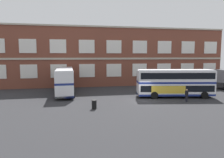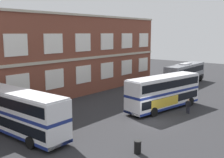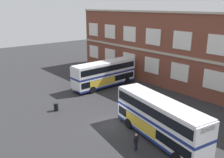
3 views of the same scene
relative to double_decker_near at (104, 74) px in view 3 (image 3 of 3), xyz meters
name	(u,v)px [view 3 (image 3 of 3)]	position (x,y,z in m)	size (l,w,h in m)	color
ground_plane	(126,119)	(10.69, -5.34, -2.15)	(120.00, 120.00, 0.00)	#2B2B2D
brick_terminal_building	(196,52)	(9.39, 10.64, 3.63)	(47.99, 8.19, 11.84)	brown
double_decker_near	(104,74)	(0.00, 0.00, 0.00)	(2.95, 11.02, 4.07)	silver
double_decker_middle	(159,119)	(15.95, -5.90, 0.00)	(11.28, 4.46, 4.07)	silver
waiting_passenger	(136,141)	(15.99, -9.04, -1.22)	(0.27, 0.64, 1.70)	black
station_litter_bin	(56,107)	(3.50, -10.45, -1.63)	(0.60, 0.60, 1.03)	black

